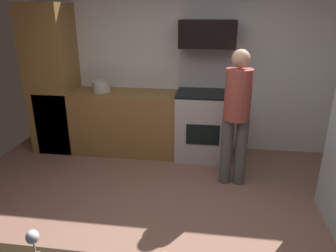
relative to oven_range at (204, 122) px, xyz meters
name	(u,v)px	position (x,y,z in m)	size (l,w,h in m)	color
ground_plane	(161,247)	(-0.30, -1.97, -0.53)	(5.20, 4.80, 0.02)	#815B4D
wall_back	(186,62)	(-0.30, 0.37, 0.78)	(5.20, 0.12, 2.60)	silver
lower_cabinet_run	(122,122)	(-1.20, 0.01, -0.07)	(2.40, 0.60, 0.90)	olive
cabinet_column	(53,80)	(-2.20, 0.01, 0.53)	(0.60, 0.60, 2.10)	olive
oven_range	(204,122)	(0.00, 0.00, 0.00)	(0.76, 0.65, 1.53)	#B9B2B9
microwave	(207,34)	(0.00, 0.09, 1.19)	(0.74, 0.38, 0.36)	black
person_cook	(237,113)	(0.38, -0.74, 0.39)	(0.31, 0.30, 1.61)	#515151
wine_glass_mid	(33,239)	(-0.71, -3.14, 0.49)	(0.06, 0.06, 0.15)	silver
stock_pot	(101,86)	(-1.48, 0.01, 0.46)	(0.26, 0.26, 0.16)	#BAC3BA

